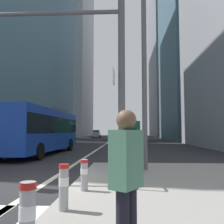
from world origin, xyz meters
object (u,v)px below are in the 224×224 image
car_oncoming_mid (96,134)px  pedestrian_walking (126,177)px  car_receding_near (130,137)px  street_lamp_post (144,41)px  pedestrian_waiting (124,148)px  bollard_front (27,217)px  city_bus_red_distant (130,130)px  traffic_signal_gantry (58,55)px  city_bus_red_receding (130,130)px  city_bus_blue_oncoming (42,128)px  bollard_right (84,173)px  bollard_left (64,184)px

car_oncoming_mid → pedestrian_walking: car_oncoming_mid is taller
car_receding_near → pedestrian_walking: 25.96m
street_lamp_post → pedestrian_waiting: size_ratio=4.96×
car_receding_near → bollard_front: size_ratio=4.87×
bollard_front → pedestrian_walking: bearing=-0.6°
city_bus_red_distant → bollard_front: 61.73m
city_bus_red_distant → bollard_front: bearing=-92.1°
city_bus_red_distant → traffic_signal_gantry: traffic_signal_gantry is taller
street_lamp_post → traffic_signal_gantry: bearing=-146.7°
car_oncoming_mid → traffic_signal_gantry: (5.13, -55.10, 3.13)m
city_bus_red_receding → car_receding_near: (-0.17, -12.22, -0.85)m
street_lamp_post → car_receding_near: bearing=90.7°
traffic_signal_gantry → street_lamp_post: size_ratio=0.78×
traffic_signal_gantry → pedestrian_waiting: 3.91m
city_bus_blue_oncoming → street_lamp_post: 10.78m
car_oncoming_mid → pedestrian_waiting: size_ratio=2.52×
street_lamp_post → pedestrian_waiting: street_lamp_post is taller
traffic_signal_gantry → bollard_right: traffic_signal_gantry is taller
bollard_right → pedestrian_walking: bearing=-73.1°
city_bus_red_distant → pedestrian_walking: 61.70m
bollard_front → bollard_right: bollard_front is taller
pedestrian_waiting → city_bus_blue_oncoming: bearing=124.9°
city_bus_red_distant → street_lamp_post: street_lamp_post is taller
pedestrian_walking → traffic_signal_gantry: bearing=113.9°
bollard_front → car_oncoming_mid: bearing=95.9°
bollard_right → pedestrian_walking: pedestrian_walking is taller
pedestrian_waiting → car_receding_near: bearing=88.3°
city_bus_blue_oncoming → city_bus_red_distant: size_ratio=0.99×
bollard_right → pedestrian_walking: size_ratio=0.44×
bollard_front → pedestrian_walking: pedestrian_walking is taller
city_bus_red_distant → bollard_front: city_bus_red_distant is taller
car_oncoming_mid → pedestrian_waiting: 54.49m
pedestrian_walking → city_bus_red_distant: bearing=89.0°
bollard_left → pedestrian_walking: bearing=-57.8°
bollard_front → bollard_right: bearing=88.5°
bollard_front → bollard_left: bearing=91.3°
car_oncoming_mid → bollard_left: 58.55m
city_bus_red_receding → bollard_left: city_bus_red_receding is taller
car_oncoming_mid → bollard_right: 57.00m
car_oncoming_mid → pedestrian_waiting: bearing=-82.3°
bollard_right → pedestrian_waiting: 2.86m
bollard_front → bollard_left: bollard_front is taller
traffic_signal_gantry → bollard_front: traffic_signal_gantry is taller
city_bus_red_distant → pedestrian_waiting: size_ratio=6.83×
car_oncoming_mid → car_receding_near: size_ratio=0.93×
city_bus_blue_oncoming → car_oncoming_mid: 45.52m
city_bus_red_distant → bollard_front: (-2.26, -61.68, -1.19)m
city_bus_red_distant → city_bus_blue_oncoming: bearing=-98.6°
car_receding_near → traffic_signal_gantry: bearing=-97.4°
car_oncoming_mid → traffic_signal_gantry: bearing=-84.7°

